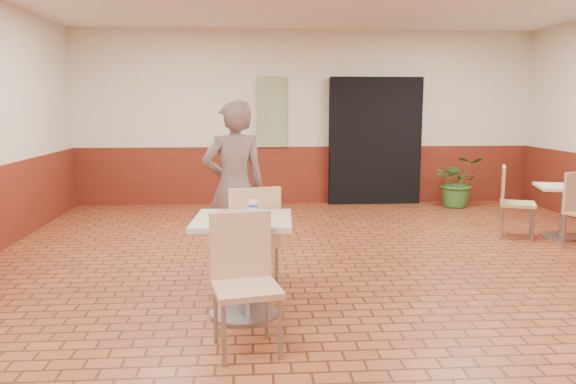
{
  "coord_description": "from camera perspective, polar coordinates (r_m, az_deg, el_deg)",
  "views": [
    {
      "loc": [
        -1.02,
        -4.8,
        1.71
      ],
      "look_at": [
        -0.67,
        0.14,
        0.95
      ],
      "focal_mm": 35.0,
      "sensor_mm": 36.0,
      "label": 1
    }
  ],
  "objects": [
    {
      "name": "paper_cup",
      "position": [
        4.61,
        -3.6,
        -1.43
      ],
      "size": [
        0.08,
        0.08,
        0.1
      ],
      "rotation": [
        0.0,
        0.0,
        0.06
      ],
      "color": "silver",
      "rests_on": "serving_tray"
    },
    {
      "name": "potted_plant",
      "position": [
        9.95,
        16.91,
        1.03
      ],
      "size": [
        0.88,
        0.79,
        0.88
      ],
      "primitive_type": "imported",
      "rotation": [
        0.0,
        0.0,
        -0.15
      ],
      "color": "#346729",
      "rests_on": "ground"
    },
    {
      "name": "customer",
      "position": [
        5.74,
        -5.46,
        0.48
      ],
      "size": [
        0.74,
        0.58,
        1.78
      ],
      "primitive_type": "imported",
      "rotation": [
        0.0,
        0.0,
        3.4
      ],
      "color": "#725D58",
      "rests_on": "ground"
    },
    {
      "name": "chair_main_front",
      "position": [
        4.0,
        -4.49,
        -8.34
      ],
      "size": [
        0.52,
        0.52,
        0.96
      ],
      "rotation": [
        0.0,
        0.0,
        0.2
      ],
      "color": "tan",
      "rests_on": "ground"
    },
    {
      "name": "chair_main_back",
      "position": [
        5.09,
        -3.67,
        -4.31
      ],
      "size": [
        0.56,
        0.56,
        1.01
      ],
      "rotation": [
        0.0,
        0.0,
        3.36
      ],
      "color": "tan",
      "rests_on": "ground"
    },
    {
      "name": "room_shell",
      "position": [
        4.91,
        7.92,
        6.19
      ],
      "size": [
        8.01,
        10.01,
        3.01
      ],
      "color": "brown",
      "rests_on": "ground"
    },
    {
      "name": "serving_tray",
      "position": [
        4.52,
        -4.61,
        -2.46
      ],
      "size": [
        0.42,
        0.32,
        0.03
      ],
      "rotation": [
        0.0,
        0.0,
        0.01
      ],
      "color": "red",
      "rests_on": "main_table"
    },
    {
      "name": "promo_poster",
      "position": [
        9.75,
        -1.66,
        8.1
      ],
      "size": [
        0.5,
        0.03,
        1.2
      ],
      "primitive_type": "cube",
      "color": "gray",
      "rests_on": "wainscot_band"
    },
    {
      "name": "main_table",
      "position": [
        4.59,
        -4.56,
        -5.9
      ],
      "size": [
        0.78,
        0.78,
        0.82
      ],
      "rotation": [
        0.0,
        0.0,
        -0.06
      ],
      "color": "beige",
      "rests_on": "ground"
    },
    {
      "name": "second_table",
      "position": [
        8.11,
        26.21,
        -1.01
      ],
      "size": [
        0.65,
        0.65,
        0.69
      ],
      "rotation": [
        0.0,
        0.0,
        -0.27
      ],
      "color": "beige",
      "rests_on": "ground"
    },
    {
      "name": "long_john_donut",
      "position": [
        4.5,
        -3.67,
        -2.09
      ],
      "size": [
        0.14,
        0.09,
        0.04
      ],
      "rotation": [
        0.0,
        0.0,
        0.19
      ],
      "color": "gold",
      "rests_on": "serving_tray"
    },
    {
      "name": "corridor_doorway",
      "position": [
        9.95,
        8.82,
        5.14
      ],
      "size": [
        1.6,
        0.22,
        2.2
      ],
      "primitive_type": "cube",
      "color": "black",
      "rests_on": "ground"
    },
    {
      "name": "wainscot_band",
      "position": [
        5.06,
        7.68,
        -5.2
      ],
      "size": [
        8.0,
        10.0,
        1.0
      ],
      "color": "#5E1E12",
      "rests_on": "ground"
    },
    {
      "name": "ring_donut",
      "position": [
        4.57,
        -6.34,
        -2.01
      ],
      "size": [
        0.1,
        0.1,
        0.03
      ],
      "primitive_type": "torus",
      "rotation": [
        0.0,
        0.0,
        -0.05
      ],
      "color": "#BA6C44",
      "rests_on": "serving_tray"
    },
    {
      "name": "chair_second_left",
      "position": [
        7.92,
        21.78,
        -0.54
      ],
      "size": [
        0.56,
        0.56,
        0.93
      ],
      "rotation": [
        0.0,
        0.0,
        1.16
      ],
      "color": "tan",
      "rests_on": "ground"
    }
  ]
}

